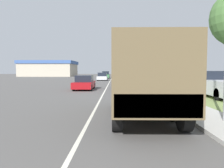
{
  "coord_description": "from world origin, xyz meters",
  "views": [
    {
      "loc": [
        0.97,
        0.49,
        1.83
      ],
      "look_at": [
        0.81,
        10.42,
        1.23
      ],
      "focal_mm": 35.0,
      "sensor_mm": 36.0,
      "label": 1
    }
  ],
  "objects_px": {
    "car_third_ahead": "(102,77)",
    "military_truck": "(143,76)",
    "car_fourth_ahead": "(106,75)",
    "pickup_truck": "(217,85)",
    "lamp_post": "(222,2)",
    "car_nearest_ahead": "(84,83)",
    "car_second_ahead": "(122,79)"
  },
  "relations": [
    {
      "from": "car_nearest_ahead",
      "to": "car_third_ahead",
      "type": "distance_m",
      "value": 20.39
    },
    {
      "from": "military_truck",
      "to": "car_nearest_ahead",
      "type": "bearing_deg",
      "value": 107.73
    },
    {
      "from": "car_nearest_ahead",
      "to": "lamp_post",
      "type": "height_order",
      "value": "lamp_post"
    },
    {
      "from": "car_second_ahead",
      "to": "lamp_post",
      "type": "relative_size",
      "value": 0.62
    },
    {
      "from": "car_nearest_ahead",
      "to": "lamp_post",
      "type": "distance_m",
      "value": 15.86
    },
    {
      "from": "car_nearest_ahead",
      "to": "pickup_truck",
      "type": "xyz_separation_m",
      "value": [
        10.24,
        -6.0,
        0.23
      ]
    },
    {
      "from": "car_nearest_ahead",
      "to": "pickup_truck",
      "type": "height_order",
      "value": "pickup_truck"
    },
    {
      "from": "car_third_ahead",
      "to": "military_truck",
      "type": "bearing_deg",
      "value": -83.85
    },
    {
      "from": "pickup_truck",
      "to": "car_nearest_ahead",
      "type": "bearing_deg",
      "value": 149.66
    },
    {
      "from": "pickup_truck",
      "to": "lamp_post",
      "type": "height_order",
      "value": "lamp_post"
    },
    {
      "from": "car_nearest_ahead",
      "to": "car_third_ahead",
      "type": "bearing_deg",
      "value": 88.46
    },
    {
      "from": "car_second_ahead",
      "to": "lamp_post",
      "type": "xyz_separation_m",
      "value": [
        2.68,
        -22.61,
        3.4
      ]
    },
    {
      "from": "pickup_truck",
      "to": "lamp_post",
      "type": "bearing_deg",
      "value": -114.35
    },
    {
      "from": "car_third_ahead",
      "to": "car_fourth_ahead",
      "type": "bearing_deg",
      "value": 89.44
    },
    {
      "from": "military_truck",
      "to": "pickup_truck",
      "type": "xyz_separation_m",
      "value": [
        6.11,
        6.93,
        -0.77
      ]
    },
    {
      "from": "car_nearest_ahead",
      "to": "car_fourth_ahead",
      "type": "relative_size",
      "value": 0.95
    },
    {
      "from": "military_truck",
      "to": "car_second_ahead",
      "type": "relative_size",
      "value": 1.57
    },
    {
      "from": "car_nearest_ahead",
      "to": "car_second_ahead",
      "type": "xyz_separation_m",
      "value": [
        3.95,
        8.64,
        0.1
      ]
    },
    {
      "from": "car_fourth_ahead",
      "to": "military_truck",
      "type": "bearing_deg",
      "value": -85.65
    },
    {
      "from": "car_third_ahead",
      "to": "lamp_post",
      "type": "height_order",
      "value": "lamp_post"
    },
    {
      "from": "pickup_truck",
      "to": "car_second_ahead",
      "type": "bearing_deg",
      "value": 113.25
    },
    {
      "from": "military_truck",
      "to": "car_third_ahead",
      "type": "relative_size",
      "value": 1.6
    },
    {
      "from": "car_third_ahead",
      "to": "pickup_truck",
      "type": "xyz_separation_m",
      "value": [
        9.7,
        -26.37,
        0.19
      ]
    },
    {
      "from": "car_fourth_ahead",
      "to": "lamp_post",
      "type": "bearing_deg",
      "value": -82.7
    },
    {
      "from": "car_nearest_ahead",
      "to": "lamp_post",
      "type": "bearing_deg",
      "value": -64.6
    },
    {
      "from": "car_fourth_ahead",
      "to": "pickup_truck",
      "type": "xyz_separation_m",
      "value": [
        9.58,
        -38.6,
        0.09
      ]
    },
    {
      "from": "car_fourth_ahead",
      "to": "pickup_truck",
      "type": "bearing_deg",
      "value": -76.07
    },
    {
      "from": "military_truck",
      "to": "car_second_ahead",
      "type": "distance_m",
      "value": 21.59
    },
    {
      "from": "military_truck",
      "to": "car_third_ahead",
      "type": "distance_m",
      "value": 33.51
    },
    {
      "from": "lamp_post",
      "to": "pickup_truck",
      "type": "bearing_deg",
      "value": 65.65
    },
    {
      "from": "car_fourth_ahead",
      "to": "lamp_post",
      "type": "distance_m",
      "value": 47.08
    },
    {
      "from": "car_second_ahead",
      "to": "car_fourth_ahead",
      "type": "distance_m",
      "value": 24.19
    }
  ]
}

